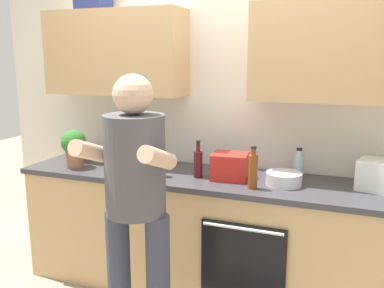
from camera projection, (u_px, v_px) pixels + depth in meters
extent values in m
cube|color=silver|center=(223.00, 121.00, 3.28)|extent=(4.00, 0.06, 2.50)
cube|color=tan|center=(115.00, 53.00, 3.29)|extent=(1.13, 0.32, 0.65)
cube|color=tan|center=(339.00, 52.00, 2.71)|extent=(1.13, 0.32, 0.65)
cube|color=tan|center=(207.00, 237.00, 3.12)|extent=(2.80, 0.60, 0.86)
cube|color=#38383D|center=(208.00, 179.00, 3.03)|extent=(2.84, 0.64, 0.04)
cube|color=black|center=(243.00, 261.00, 2.71)|extent=(0.56, 0.02, 0.50)
cylinder|color=silver|center=(243.00, 229.00, 2.64)|extent=(0.52, 0.02, 0.02)
cylinder|color=#383D4C|center=(119.00, 279.00, 2.52)|extent=(0.14, 0.14, 0.88)
cylinder|color=#383D4C|center=(158.00, 287.00, 2.43)|extent=(0.14, 0.14, 0.88)
cylinder|color=#4C4C51|center=(135.00, 165.00, 2.33)|extent=(0.34, 0.34, 0.56)
sphere|color=#D8AD8C|center=(133.00, 94.00, 2.25)|extent=(0.22, 0.22, 0.22)
cylinder|color=#D8AD8C|center=(91.00, 152.00, 2.27)|extent=(0.09, 0.31, 0.19)
cylinder|color=#D8AD8C|center=(158.00, 158.00, 2.13)|extent=(0.09, 0.31, 0.19)
cylinder|color=#198C33|center=(160.00, 165.00, 3.01)|extent=(0.07, 0.07, 0.16)
cylinder|color=#198C33|center=(159.00, 150.00, 2.99)|extent=(0.03, 0.03, 0.06)
cylinder|color=black|center=(159.00, 145.00, 2.98)|extent=(0.03, 0.03, 0.01)
cylinder|color=#471419|center=(198.00, 164.00, 2.98)|extent=(0.06, 0.06, 0.19)
cylinder|color=#471419|center=(198.00, 147.00, 2.95)|extent=(0.03, 0.03, 0.07)
cylinder|color=black|center=(198.00, 141.00, 2.94)|extent=(0.03, 0.03, 0.01)
cylinder|color=orange|center=(112.00, 154.00, 3.18)|extent=(0.08, 0.08, 0.24)
cylinder|color=orange|center=(111.00, 136.00, 3.15)|extent=(0.03, 0.03, 0.05)
cylinder|color=black|center=(111.00, 132.00, 3.15)|extent=(0.03, 0.03, 0.01)
cylinder|color=silver|center=(298.00, 167.00, 2.97)|extent=(0.07, 0.07, 0.15)
cylinder|color=silver|center=(299.00, 154.00, 2.95)|extent=(0.03, 0.03, 0.05)
cylinder|color=black|center=(299.00, 149.00, 2.94)|extent=(0.04, 0.04, 0.02)
cylinder|color=brown|center=(253.00, 172.00, 2.72)|extent=(0.06, 0.06, 0.22)
cylinder|color=brown|center=(254.00, 152.00, 2.69)|extent=(0.03, 0.03, 0.04)
cylinder|color=black|center=(254.00, 147.00, 2.69)|extent=(0.04, 0.04, 0.02)
cylinder|color=#BF4C47|center=(85.00, 153.00, 3.57)|extent=(0.09, 0.09, 0.08)
cylinder|color=silver|center=(284.00, 179.00, 2.81)|extent=(0.24, 0.24, 0.09)
cube|color=brown|center=(121.00, 148.00, 3.37)|extent=(0.10, 0.14, 0.26)
cylinder|color=black|center=(118.00, 129.00, 3.32)|extent=(0.02, 0.02, 0.06)
cylinder|color=black|center=(124.00, 128.00, 3.35)|extent=(0.02, 0.02, 0.06)
cylinder|color=#9E6647|center=(75.00, 159.00, 3.26)|extent=(0.13, 0.13, 0.12)
sphere|color=#2D6B28|center=(74.00, 142.00, 3.24)|extent=(0.19, 0.19, 0.19)
cube|color=silver|center=(374.00, 174.00, 2.71)|extent=(0.24, 0.26, 0.20)
cube|color=red|center=(230.00, 166.00, 2.94)|extent=(0.26, 0.24, 0.18)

